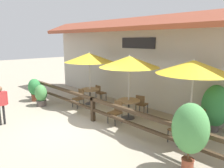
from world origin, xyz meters
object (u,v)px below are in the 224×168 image
at_px(chair_far_wallside, 201,118).
at_px(pedestrian, 0,100).
at_px(dining_table_far, 190,118).
at_px(potted_plant_tall_tropical, 35,88).
at_px(chair_middle_wallside, 141,103).
at_px(potted_plant_entrance_palm, 215,107).
at_px(dining_table_middle, 129,104).
at_px(chair_middle_streetside, 116,111).
at_px(patio_umbrella_far, 194,67).
at_px(chair_near_wallside, 100,92).
at_px(patio_umbrella_middle, 129,62).
at_px(chair_far_streetside, 179,128).
at_px(chair_near_streetside, 79,97).
at_px(potted_plant_broad_leaf, 41,95).
at_px(potted_plant_small_flowering, 190,130).
at_px(patio_umbrella_near, 89,58).
at_px(dining_table_near, 90,92).

xyz_separation_m(chair_far_wallside, pedestrian, (-5.34, -4.97, 0.48)).
bearing_deg(dining_table_far, potted_plant_tall_tropical, -165.65).
relative_size(chair_middle_wallside, potted_plant_entrance_palm, 0.51).
xyz_separation_m(dining_table_middle, potted_plant_entrance_palm, (2.92, 1.23, 0.29)).
bearing_deg(chair_middle_streetside, potted_plant_entrance_palm, 31.66).
bearing_deg(potted_plant_entrance_palm, patio_umbrella_far, -112.25).
bearing_deg(patio_umbrella_far, pedestrian, -141.11).
distance_m(chair_near_wallside, chair_far_wallside, 5.32).
distance_m(patio_umbrella_middle, chair_far_streetside, 3.17).
bearing_deg(chair_far_streetside, chair_middle_streetside, -164.82).
relative_size(chair_near_streetside, potted_plant_entrance_palm, 0.51).
height_order(chair_far_streetside, potted_plant_broad_leaf, potted_plant_broad_leaf).
distance_m(chair_near_wallside, chair_far_streetside, 5.41).
distance_m(chair_near_streetside, patio_umbrella_far, 5.52).
bearing_deg(chair_far_wallside, chair_near_wallside, 5.75).
distance_m(patio_umbrella_far, potted_plant_small_flowering, 2.51).
bearing_deg(chair_near_wallside, pedestrian, 92.68).
bearing_deg(potted_plant_broad_leaf, dining_table_far, 17.69).
bearing_deg(patio_umbrella_far, chair_middle_wallside, 168.39).
bearing_deg(patio_umbrella_middle, chair_near_wallside, 164.33).
distance_m(chair_middle_wallside, chair_far_streetside, 2.78).
distance_m(chair_near_streetside, potted_plant_small_flowering, 6.25).
height_order(chair_middle_wallside, potted_plant_entrance_palm, potted_plant_entrance_palm).
distance_m(dining_table_middle, potted_plant_broad_leaf, 4.45).
bearing_deg(chair_near_streetside, pedestrian, -93.27).
xyz_separation_m(chair_near_streetside, potted_plant_tall_tropical, (-2.47, -1.07, 0.20)).
xyz_separation_m(patio_umbrella_near, dining_table_far, (5.19, 0.17, -1.71)).
bearing_deg(potted_plant_tall_tropical, chair_middle_streetside, 10.44).
relative_size(dining_table_near, chair_near_streetside, 1.09).
bearing_deg(chair_middle_wallside, dining_table_middle, 72.45).
bearing_deg(dining_table_middle, dining_table_near, 178.47).
bearing_deg(chair_middle_wallside, chair_far_wallside, 169.91).
height_order(chair_far_streetside, pedestrian, pedestrian).
height_order(patio_umbrella_far, potted_plant_broad_leaf, patio_umbrella_far).
bearing_deg(potted_plant_tall_tropical, potted_plant_entrance_palm, 20.10).
xyz_separation_m(patio_umbrella_near, dining_table_middle, (2.67, -0.07, -1.71)).
xyz_separation_m(dining_table_near, dining_table_far, (5.19, 0.17, 0.00)).
height_order(chair_near_wallside, potted_plant_tall_tropical, potted_plant_tall_tropical).
bearing_deg(dining_table_middle, chair_near_streetside, -166.55).
distance_m(chair_near_streetside, chair_middle_streetside, 2.66).
height_order(dining_table_near, chair_near_wallside, chair_near_wallside).
bearing_deg(chair_middle_streetside, chair_middle_wallside, 87.37).
bearing_deg(chair_middle_streetside, dining_table_middle, 90.61).
xyz_separation_m(chair_far_wallside, potted_plant_broad_leaf, (-6.63, -2.81, 0.07)).
bearing_deg(pedestrian, potted_plant_small_flowering, -68.46).
bearing_deg(dining_table_near, chair_middle_wallside, 14.17).
height_order(chair_middle_streetside, potted_plant_small_flowering, potted_plant_small_flowering).
distance_m(dining_table_near, dining_table_middle, 2.67).
xyz_separation_m(patio_umbrella_middle, pedestrian, (-2.76, -4.01, -1.36)).
distance_m(patio_umbrella_near, patio_umbrella_middle, 2.67).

